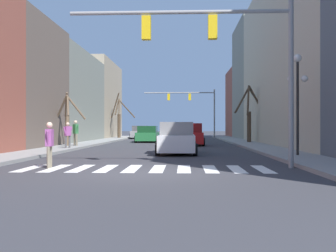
# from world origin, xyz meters

# --- Properties ---
(ground_plane) EXTENTS (240.00, 240.00, 0.00)m
(ground_plane) POSITION_xyz_m (0.00, 0.00, 0.00)
(ground_plane) COLOR #38383D
(building_row_left) EXTENTS (6.00, 49.82, 13.18)m
(building_row_left) POSITION_xyz_m (-10.65, 16.98, 5.34)
(building_row_left) COLOR #934C3D
(building_row_left) RESTS_ON ground_plane
(building_row_right) EXTENTS (6.00, 54.27, 13.78)m
(building_row_right) POSITION_xyz_m (10.65, 20.20, 6.35)
(building_row_right) COLOR #515B66
(building_row_right) RESTS_ON ground_plane
(crosswalk_stripes) EXTENTS (8.55, 2.60, 0.01)m
(crosswalk_stripes) POSITION_xyz_m (0.00, 1.27, 0.00)
(crosswalk_stripes) COLOR white
(crosswalk_stripes) RESTS_ON ground_plane
(traffic_signal_near) EXTENTS (7.96, 0.28, 5.95)m
(traffic_signal_near) POSITION_xyz_m (2.71, 1.68, 4.38)
(traffic_signal_near) COLOR gray
(traffic_signal_near) RESTS_ON ground_plane
(traffic_signal_far) EXTENTS (8.94, 0.28, 6.17)m
(traffic_signal_far) POSITION_xyz_m (2.38, 37.20, 4.59)
(traffic_signal_far) COLOR gray
(traffic_signal_far) RESTS_ON ground_plane
(street_lamp_right_corner) EXTENTS (0.95, 0.36, 4.68)m
(street_lamp_right_corner) POSITION_xyz_m (6.61, 6.13, 3.44)
(street_lamp_right_corner) COLOR black
(street_lamp_right_corner) RESTS_ON sidewalk_right
(car_parked_left_mid) EXTENTS (2.18, 4.62, 1.59)m
(car_parked_left_mid) POSITION_xyz_m (-4.16, 36.45, 0.75)
(car_parked_left_mid) COLOR gray
(car_parked_left_mid) RESTS_ON ground_plane
(car_parked_left_near) EXTENTS (2.12, 4.50, 1.71)m
(car_parked_left_near) POSITION_xyz_m (0.96, 8.83, 0.79)
(car_parked_left_near) COLOR white
(car_parked_left_near) RESTS_ON ground_plane
(car_parked_left_far) EXTENTS (2.13, 4.88, 1.54)m
(car_parked_left_far) POSITION_xyz_m (-2.15, 25.07, 0.73)
(car_parked_left_far) COLOR #236B38
(car_parked_left_far) RESTS_ON ground_plane
(car_parked_right_far) EXTENTS (2.12, 4.27, 1.73)m
(car_parked_right_far) POSITION_xyz_m (1.84, 18.64, 0.80)
(car_parked_right_far) COLOR red
(car_parked_right_far) RESTS_ON ground_plane
(pedestrian_on_right_sidewalk) EXTENTS (0.59, 0.60, 1.76)m
(pedestrian_on_right_sidewalk) POSITION_xyz_m (-6.21, 14.67, 1.19)
(pedestrian_on_right_sidewalk) COLOR #7A705B
(pedestrian_on_right_sidewalk) RESTS_ON sidewalk_left
(pedestrian_waiting_at_curb) EXTENTS (0.48, 0.59, 1.59)m
(pedestrian_waiting_at_curb) POSITION_xyz_m (-5.89, 11.78, 1.09)
(pedestrian_waiting_at_curb) COLOR #4C4C51
(pedestrian_waiting_at_curb) RESTS_ON sidewalk_left
(pedestrian_crossing_street) EXTENTS (0.24, 0.70, 1.63)m
(pedestrian_crossing_street) POSITION_xyz_m (-3.40, 1.35, 0.96)
(pedestrian_crossing_street) COLOR #7A705B
(pedestrian_crossing_street) RESTS_ON ground_plane
(street_tree_left_near) EXTENTS (2.22, 2.01, 3.73)m
(street_tree_left_near) POSITION_xyz_m (-6.77, 14.68, 1.97)
(street_tree_left_near) COLOR brown
(street_tree_left_near) RESTS_ON sidewalk_left
(street_tree_right_mid) EXTENTS (2.93, 2.22, 4.91)m
(street_tree_right_mid) POSITION_xyz_m (6.99, 21.71, 2.53)
(street_tree_right_mid) COLOR #473828
(street_tree_right_mid) RESTS_ON sidewalk_right
(street_tree_left_far) EXTENTS (3.07, 2.63, 5.46)m
(street_tree_left_far) POSITION_xyz_m (-6.50, 34.72, 2.43)
(street_tree_left_far) COLOR #473828
(street_tree_left_far) RESTS_ON sidewalk_left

